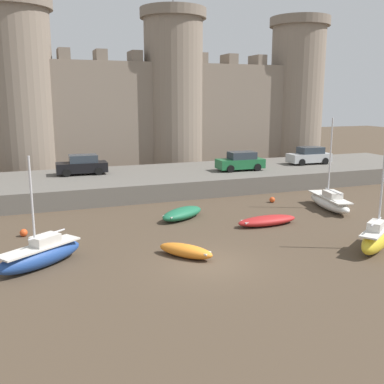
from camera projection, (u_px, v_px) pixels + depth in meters
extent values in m
plane|color=#4C3D2D|center=(210.00, 264.00, 20.98)|extent=(160.00, 160.00, 0.00)
cube|color=#666059|center=(127.00, 183.00, 37.15)|extent=(58.19, 10.00, 1.38)
cube|color=gray|center=(103.00, 118.00, 45.95)|extent=(46.19, 2.80, 11.14)
cylinder|color=gray|center=(21.00, 95.00, 42.84)|extent=(6.17, 6.17, 15.60)
cylinder|color=#796B5D|center=(14.00, 3.00, 41.12)|extent=(6.91, 6.91, 1.00)
cylinder|color=gray|center=(174.00, 96.00, 48.13)|extent=(6.17, 6.17, 15.60)
cylinder|color=#796B5D|center=(173.00, 14.00, 46.41)|extent=(6.91, 6.91, 1.00)
cylinder|color=gray|center=(296.00, 96.00, 53.42)|extent=(6.17, 6.17, 15.60)
cylinder|color=#796B5D|center=(300.00, 22.00, 51.70)|extent=(6.91, 6.91, 1.00)
cube|color=gray|center=(63.00, 54.00, 43.46)|extent=(1.10, 2.52, 1.10)
cube|color=gray|center=(100.00, 56.00, 44.68)|extent=(1.10, 2.52, 1.10)
cube|color=gray|center=(135.00, 57.00, 45.89)|extent=(1.10, 2.52, 1.10)
cube|color=gray|center=(199.00, 59.00, 48.33)|extent=(1.10, 2.52, 1.10)
cube|color=gray|center=(229.00, 60.00, 49.54)|extent=(1.10, 2.52, 1.10)
cube|color=gray|center=(257.00, 60.00, 50.76)|extent=(1.10, 2.52, 1.10)
ellipsoid|color=red|center=(267.00, 221.00, 27.29)|extent=(3.95, 1.33, 0.59)
ellipsoid|color=#F23939|center=(267.00, 220.00, 27.27)|extent=(3.24, 1.04, 0.33)
cube|color=beige|center=(271.00, 219.00, 27.37)|extent=(0.23, 1.04, 0.06)
cube|color=beige|center=(245.00, 222.00, 26.71)|extent=(0.30, 0.68, 0.08)
ellipsoid|color=#234793|center=(40.00, 257.00, 20.55)|extent=(4.36, 3.51, 1.00)
cube|color=silver|center=(40.00, 247.00, 20.46)|extent=(3.81, 3.06, 0.08)
cube|color=silver|center=(45.00, 240.00, 20.67)|extent=(1.47, 1.35, 0.44)
cylinder|color=silver|center=(32.00, 203.00, 19.84)|extent=(0.10, 0.10, 4.17)
cylinder|color=silver|center=(47.00, 234.00, 20.71)|extent=(1.70, 1.20, 0.08)
ellipsoid|color=yellow|center=(376.00, 239.00, 22.78)|extent=(3.95, 3.09, 1.15)
cube|color=silver|center=(377.00, 229.00, 22.67)|extent=(3.46, 2.70, 0.08)
cube|color=silver|center=(376.00, 226.00, 22.38)|extent=(1.31, 1.17, 0.44)
cylinder|color=silver|center=(382.00, 184.00, 22.36)|extent=(0.10, 0.10, 4.51)
cylinder|color=silver|center=(376.00, 222.00, 22.25)|extent=(1.57, 1.09, 0.08)
ellipsoid|color=orange|center=(186.00, 251.00, 21.86)|extent=(2.55, 2.85, 0.64)
ellipsoid|color=gold|center=(186.00, 250.00, 21.84)|extent=(2.07, 2.31, 0.35)
cube|color=beige|center=(182.00, 248.00, 21.95)|extent=(0.71, 0.63, 0.06)
cube|color=beige|center=(206.00, 253.00, 21.27)|extent=(0.56, 0.53, 0.08)
ellipsoid|color=silver|center=(329.00, 203.00, 31.19)|extent=(2.20, 5.25, 0.91)
cube|color=silver|center=(330.00, 197.00, 31.10)|extent=(1.90, 4.62, 0.08)
cube|color=silver|center=(332.00, 194.00, 30.68)|extent=(1.09, 1.56, 0.44)
cylinder|color=silver|center=(330.00, 158.00, 30.78)|extent=(0.10, 0.10, 5.36)
cylinder|color=silver|center=(334.00, 192.00, 30.51)|extent=(0.49, 2.27, 0.08)
ellipsoid|color=#1E6B47|center=(182.00, 213.00, 28.67)|extent=(3.68, 2.96, 0.73)
ellipsoid|color=#339266|center=(182.00, 213.00, 28.66)|extent=(2.99, 2.38, 0.40)
cube|color=beige|center=(185.00, 211.00, 28.85)|extent=(0.76, 1.09, 0.06)
cube|color=beige|center=(168.00, 217.00, 27.61)|extent=(0.62, 0.78, 0.08)
sphere|color=#E04C1E|center=(24.00, 233.00, 25.13)|extent=(0.43, 0.43, 0.43)
sphere|color=#E04C1E|center=(272.00, 200.00, 33.21)|extent=(0.42, 0.42, 0.42)
cube|color=#1E6638|center=(240.00, 164.00, 39.10)|extent=(4.15, 1.83, 0.80)
cube|color=#2D3842|center=(242.00, 155.00, 39.00)|extent=(2.30, 1.57, 0.64)
cylinder|color=black|center=(231.00, 169.00, 37.97)|extent=(0.65, 0.20, 0.64)
cylinder|color=black|center=(223.00, 166.00, 39.55)|extent=(0.65, 0.20, 0.64)
cylinder|color=black|center=(258.00, 167.00, 38.77)|extent=(0.65, 0.20, 0.64)
cylinder|color=black|center=(249.00, 165.00, 40.34)|extent=(0.65, 0.20, 0.64)
cube|color=black|center=(82.00, 167.00, 37.04)|extent=(4.15, 1.83, 0.80)
cube|color=#2D3842|center=(83.00, 159.00, 36.94)|extent=(2.30, 1.57, 0.64)
cylinder|color=black|center=(67.00, 173.00, 35.92)|extent=(0.65, 0.20, 0.64)
cylinder|color=black|center=(65.00, 170.00, 37.49)|extent=(0.65, 0.20, 0.64)
cylinder|color=black|center=(99.00, 171.00, 36.71)|extent=(0.65, 0.20, 0.64)
cylinder|color=black|center=(96.00, 168.00, 38.29)|extent=(0.65, 0.20, 0.64)
cube|color=#B2B5B7|center=(309.00, 158.00, 42.87)|extent=(4.15, 1.83, 0.80)
cube|color=#2D3842|center=(311.00, 150.00, 42.77)|extent=(2.30, 1.57, 0.64)
cylinder|color=black|center=(302.00, 162.00, 41.74)|extent=(0.65, 0.20, 0.64)
cylinder|color=black|center=(292.00, 160.00, 43.31)|extent=(0.65, 0.20, 0.64)
cylinder|color=black|center=(325.00, 161.00, 42.53)|extent=(0.65, 0.20, 0.64)
cylinder|color=black|center=(315.00, 159.00, 44.11)|extent=(0.65, 0.20, 0.64)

